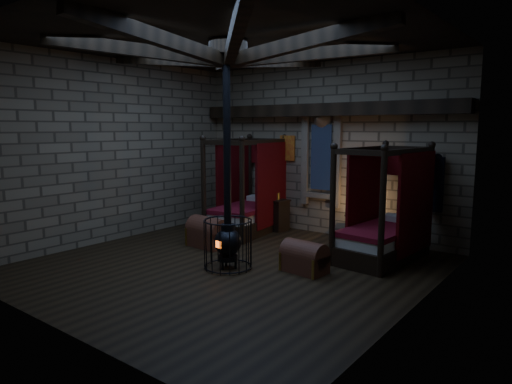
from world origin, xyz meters
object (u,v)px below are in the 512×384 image
Objects in this scene: bed_left at (248,209)px; bed_right at (384,232)px; trunk_left at (208,233)px; stove at (228,238)px; trunk_right at (304,258)px.

bed_right is (3.67, -0.23, -0.02)m from bed_left.
bed_right is at bearing 28.43° from trunk_left.
bed_right is 0.55× the size of stove.
bed_left is at bearing 151.30° from trunk_right.
trunk_left is 0.24× the size of stove.
bed_left is 1.72m from trunk_left.
trunk_right is at bearing -110.13° from bed_right.
trunk_left is at bearing -90.62° from bed_left.
bed_right is 3.16m from stove.
bed_left is 3.68m from bed_right.
trunk_right is at bearing -41.80° from bed_left.
stove is at bearing -125.62° from bed_right.
bed_left is 3.47m from trunk_right.
bed_left is 3.07m from stove.
trunk_left is 1.70m from stove.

